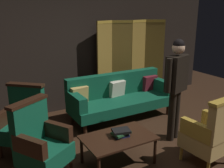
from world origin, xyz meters
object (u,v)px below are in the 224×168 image
Objects in this scene: armchair_wing_left at (23,121)px; armchair_wing_right at (40,142)px; armchair_gilt_accent at (211,133)px; book_black_cloth at (121,131)px; book_green_cloth at (121,133)px; book_navy_cloth at (121,135)px; velvet_couch at (120,96)px; folding_screen at (130,60)px; coffee_table at (118,140)px; standing_figure at (176,81)px.

armchair_wing_right is at bearing -86.39° from armchair_wing_left.
book_black_cloth is at bearing 148.10° from armchair_gilt_accent.
armchair_wing_right reaches higher than book_green_cloth.
book_black_cloth is (0.00, 0.00, 0.06)m from book_navy_cloth.
armchair_wing_right is 4.25× the size of book_black_cloth.
armchair_wing_left is (-1.96, -0.36, 0.04)m from velvet_couch.
folding_screen is 1.90× the size of coffee_table.
standing_figure is 8.41× the size of book_navy_cloth.
armchair_gilt_accent is at bearing -83.82° from velvet_couch.
book_green_cloth is (-1.15, -0.17, -0.56)m from standing_figure.
book_green_cloth is (0.00, 0.00, 0.03)m from book_navy_cloth.
armchair_gilt_accent reaches higher than book_navy_cloth.
velvet_couch is at bearing 31.24° from armchair_wing_right.
armchair_wing_left is 1.54m from book_navy_cloth.
standing_figure reaches higher than book_navy_cloth.
armchair_wing_right is (-2.14, 0.92, 0.00)m from armchair_gilt_accent.
armchair_wing_right is (-1.03, 0.26, 0.12)m from coffee_table.
book_navy_cloth is 0.06m from book_black_cloth.
book_black_cloth is at bearing -120.63° from velvet_couch.
standing_figure is at bearing -21.31° from armchair_wing_left.
velvet_couch is 8.66× the size of book_black_cloth.
standing_figure is (-0.42, -1.96, 0.04)m from folding_screen.
book_green_cloth is (1.07, -0.26, -0.02)m from armchair_wing_right.
armchair_wing_right is at bearing 166.55° from book_black_cloth.
standing_figure is at bearing 8.63° from book_black_cloth.
armchair_wing_left is 4.09× the size of book_green_cloth.
coffee_table is 0.13m from book_black_cloth.
armchair_gilt_accent is (0.23, -2.08, 0.04)m from velvet_couch.
armchair_gilt_accent reaches higher than book_black_cloth.
armchair_gilt_accent is 1.25m from book_black_cloth.
standing_figure is (2.27, -0.89, 0.54)m from armchair_wing_left.
book_navy_cloth is at bearing -171.37° from standing_figure.
armchair_wing_left and armchair_wing_right have the same top height.
folding_screen is 2.01m from standing_figure.
armchair_gilt_accent reaches higher than book_green_cloth.
velvet_couch is 1.99m from armchair_wing_left.
coffee_table is at bearing -14.16° from armchair_wing_right.
armchair_gilt_accent and armchair_wing_right have the same top height.
armchair_wing_left is (-2.69, -1.08, -0.50)m from folding_screen.
armchair_wing_left is (-2.19, 1.72, 0.00)m from armchair_gilt_accent.
velvet_couch is 1.65m from book_black_cloth.
armchair_wing_left is at bearing 135.38° from coffee_table.
standing_figure is (0.08, 0.84, 0.54)m from armchair_gilt_accent.
folding_screen reaches higher than armchair_wing_right.
armchair_wing_right is 1.10m from book_green_cloth.
armchair_gilt_accent is 1.00× the size of armchair_wing_left.
armchair_wing_left reaches higher than velvet_couch.
coffee_table is 4.94× the size of book_navy_cloth.
standing_figure is at bearing -102.00° from folding_screen.
armchair_gilt_accent is at bearing -31.90° from book_black_cloth.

